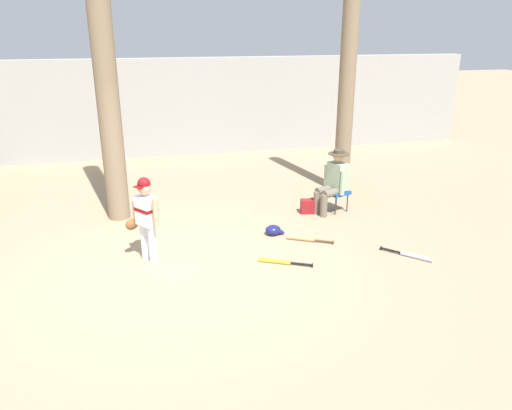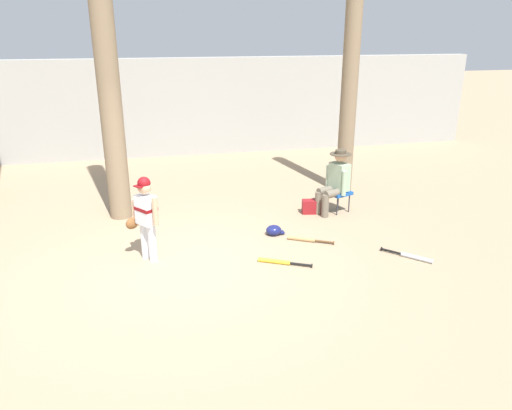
{
  "view_description": "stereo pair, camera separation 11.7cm",
  "coord_description": "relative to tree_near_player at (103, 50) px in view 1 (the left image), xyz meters",
  "views": [
    {
      "loc": [
        -0.53,
        -6.5,
        3.31
      ],
      "look_at": [
        1.17,
        0.39,
        0.75
      ],
      "focal_mm": 34.49,
      "sensor_mm": 36.0,
      "label": 1
    },
    {
      "loc": [
        -0.42,
        -6.53,
        3.31
      ],
      "look_at": [
        1.17,
        0.39,
        0.75
      ],
      "focal_mm": 34.49,
      "sensor_mm": 36.0,
      "label": 2
    }
  ],
  "objects": [
    {
      "name": "ground_plane",
      "position": [
        0.95,
        -2.37,
        -2.96
      ],
      "size": [
        60.0,
        60.0,
        0.0
      ],
      "primitive_type": "plane",
      "color": "#9E8466"
    },
    {
      "name": "concrete_back_wall",
      "position": [
        0.95,
        4.59,
        -1.67
      ],
      "size": [
        18.0,
        0.36,
        2.58
      ],
      "primitive_type": "cube",
      "color": "#9E9E99",
      "rests_on": "ground"
    },
    {
      "name": "tree_near_player",
      "position": [
        0.0,
        0.0,
        0.0
      ],
      "size": [
        0.56,
        0.56,
        6.49
      ],
      "color": "#7F6B51",
      "rests_on": "ground"
    },
    {
      "name": "tree_behind_spectator",
      "position": [
        4.61,
        0.48,
        -0.63
      ],
      "size": [
        0.56,
        0.56,
        5.27
      ],
      "color": "#7F6B51",
      "rests_on": "ground"
    },
    {
      "name": "young_ballplayer",
      "position": [
        0.46,
        -1.95,
        -2.22
      ],
      "size": [
        0.53,
        0.5,
        1.31
      ],
      "color": "white",
      "rests_on": "ground"
    },
    {
      "name": "folding_stool",
      "position": [
        4.03,
        -0.65,
        -2.6
      ],
      "size": [
        0.51,
        0.51,
        0.41
      ],
      "color": "#194C9E",
      "rests_on": "ground"
    },
    {
      "name": "seated_spectator",
      "position": [
        3.93,
        -0.68,
        -2.32
      ],
      "size": [
        0.67,
        0.54,
        1.2
      ],
      "color": "#6B6051",
      "rests_on": "ground"
    },
    {
      "name": "handbag_beside_stool",
      "position": [
        3.5,
        -0.63,
        -2.83
      ],
      "size": [
        0.37,
        0.24,
        0.26
      ],
      "primitive_type": "cube",
      "rotation": [
        0.0,
        0.0,
        -0.18
      ],
      "color": "maroon",
      "rests_on": "ground"
    },
    {
      "name": "bat_aluminum_silver",
      "position": [
        4.37,
        -2.84,
        -2.93
      ],
      "size": [
        0.59,
        0.64,
        0.07
      ],
      "color": "#B7BCC6",
      "rests_on": "ground"
    },
    {
      "name": "bat_yellow_trainer",
      "position": [
        2.33,
        -2.54,
        -2.93
      ],
      "size": [
        0.75,
        0.44,
        0.07
      ],
      "color": "yellow",
      "rests_on": "ground"
    },
    {
      "name": "bat_wood_tan",
      "position": [
        2.98,
        -1.85,
        -2.93
      ],
      "size": [
        0.7,
        0.43,
        0.07
      ],
      "color": "tan",
      "rests_on": "ground"
    },
    {
      "name": "batting_helmet_navy",
      "position": [
        2.55,
        -1.47,
        -2.88
      ],
      "size": [
        0.31,
        0.24,
        0.18
      ],
      "color": "navy",
      "rests_on": "ground"
    }
  ]
}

